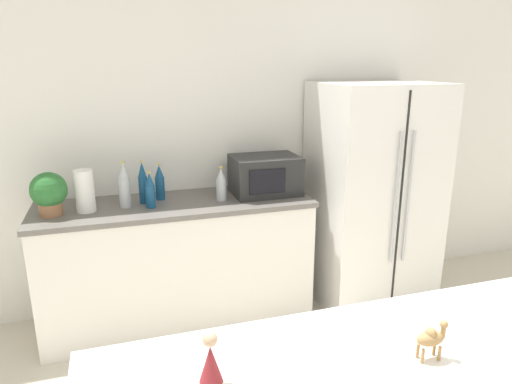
% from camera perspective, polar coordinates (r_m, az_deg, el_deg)
% --- Properties ---
extents(wall_back, '(8.00, 0.06, 2.55)m').
position_cam_1_polar(wall_back, '(3.54, -2.96, 6.62)').
color(wall_back, white).
rests_on(wall_back, ground_plane).
extents(back_counter, '(1.90, 0.63, 0.91)m').
position_cam_1_polar(back_counter, '(3.38, -9.65, -8.59)').
color(back_counter, silver).
rests_on(back_counter, ground_plane).
extents(refrigerator, '(0.86, 0.77, 1.71)m').
position_cam_1_polar(refrigerator, '(3.64, 14.26, -0.40)').
color(refrigerator, silver).
rests_on(refrigerator, ground_plane).
extents(potted_plant, '(0.23, 0.23, 0.28)m').
position_cam_1_polar(potted_plant, '(3.14, -24.47, -0.03)').
color(potted_plant, '#9E6B47').
rests_on(potted_plant, back_counter).
extents(paper_towel_roll, '(0.12, 0.12, 0.27)m').
position_cam_1_polar(paper_towel_roll, '(3.14, -20.64, 0.11)').
color(paper_towel_roll, white).
rests_on(paper_towel_roll, back_counter).
extents(microwave, '(0.48, 0.37, 0.28)m').
position_cam_1_polar(microwave, '(3.34, 1.15, 2.15)').
color(microwave, black).
rests_on(microwave, back_counter).
extents(back_bottle_0, '(0.07, 0.07, 0.24)m').
position_cam_1_polar(back_bottle_0, '(3.19, -4.37, 0.95)').
color(back_bottle_0, '#B2B7BC').
rests_on(back_bottle_0, back_counter).
extents(back_bottle_1, '(0.08, 0.08, 0.31)m').
position_cam_1_polar(back_bottle_1, '(3.15, -16.15, 0.77)').
color(back_bottle_1, '#B2B7BC').
rests_on(back_bottle_1, back_counter).
extents(back_bottle_2, '(0.06, 0.06, 0.24)m').
position_cam_1_polar(back_bottle_2, '(3.10, -13.10, 0.16)').
color(back_bottle_2, navy).
rests_on(back_bottle_2, back_counter).
extents(back_bottle_3, '(0.07, 0.07, 0.26)m').
position_cam_1_polar(back_bottle_3, '(3.27, -11.95, 1.17)').
color(back_bottle_3, navy).
rests_on(back_bottle_3, back_counter).
extents(back_bottle_4, '(0.06, 0.06, 0.30)m').
position_cam_1_polar(back_bottle_4, '(3.21, -13.96, 1.10)').
color(back_bottle_4, navy).
rests_on(back_bottle_4, back_counter).
extents(camel_figurine, '(0.10, 0.05, 0.12)m').
position_cam_1_polar(camel_figurine, '(1.47, 21.09, -16.63)').
color(camel_figurine, '#A87F4C').
rests_on(camel_figurine, bar_counter).
extents(wise_man_figurine_blue, '(0.06, 0.06, 0.15)m').
position_cam_1_polar(wise_man_figurine_blue, '(1.31, -5.70, -20.24)').
color(wise_man_figurine_blue, maroon).
rests_on(wise_man_figurine_blue, bar_counter).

